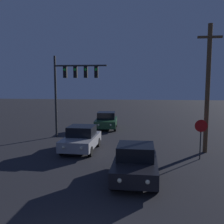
{
  "coord_description": "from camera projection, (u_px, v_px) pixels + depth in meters",
  "views": [
    {
      "loc": [
        1.71,
        -4.45,
        4.46
      ],
      "look_at": [
        0.0,
        10.88,
        2.62
      ],
      "focal_mm": 40.0,
      "sensor_mm": 36.0,
      "label": 1
    }
  ],
  "objects": [
    {
      "name": "stop_sign",
      "position": [
        201.0,
        132.0,
        14.36
      ],
      "size": [
        0.72,
        0.07,
        2.33
      ],
      "color": "#2D2D2D",
      "rests_on": "ground_plane"
    },
    {
      "name": "traffic_signal_mast",
      "position": [
        71.0,
        81.0,
        19.9
      ],
      "size": [
        4.28,
        0.3,
        6.56
      ],
      "color": "#2D2D2D",
      "rests_on": "ground_plane"
    },
    {
      "name": "car_near",
      "position": [
        135.0,
        163.0,
        11.46
      ],
      "size": [
        2.07,
        3.94,
        1.61
      ],
      "rotation": [
        0.0,
        0.0,
        3.12
      ],
      "color": "black",
      "rests_on": "ground_plane"
    },
    {
      "name": "utility_pole",
      "position": [
        208.0,
        87.0,
        15.52
      ],
      "size": [
        1.47,
        0.28,
        8.0
      ],
      "color": "brown",
      "rests_on": "ground_plane"
    },
    {
      "name": "car_far",
      "position": [
        106.0,
        121.0,
        24.02
      ],
      "size": [
        2.17,
        3.99,
        1.61
      ],
      "rotation": [
        0.0,
        0.0,
        3.19
      ],
      "color": "#1E4728",
      "rests_on": "ground_plane"
    },
    {
      "name": "car_mid",
      "position": [
        81.0,
        139.0,
        16.35
      ],
      "size": [
        2.12,
        3.97,
        1.61
      ],
      "rotation": [
        0.0,
        0.0,
        3.11
      ],
      "color": "#99999E",
      "rests_on": "ground_plane"
    }
  ]
}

